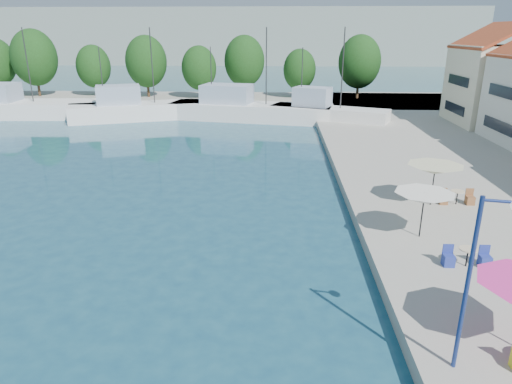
# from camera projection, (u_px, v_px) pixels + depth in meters

# --- Properties ---
(quay_far) EXTENTS (90.00, 16.00, 0.60)m
(quay_far) POSITION_uv_depth(u_px,v_px,m) (206.00, 101.00, 62.65)
(quay_far) COLOR #9E9A8E
(quay_far) RESTS_ON ground
(hill_west) EXTENTS (180.00, 40.00, 16.00)m
(hill_west) POSITION_uv_depth(u_px,v_px,m) (182.00, 36.00, 148.75)
(hill_west) COLOR gray
(hill_west) RESTS_ON ground
(hill_east) EXTENTS (140.00, 40.00, 12.00)m
(hill_east) POSITION_uv_depth(u_px,v_px,m) (385.00, 42.00, 164.96)
(hill_east) COLOR gray
(hill_east) RESTS_ON ground
(building_06) EXTENTS (9.00, 8.80, 10.20)m
(building_06) POSITION_uv_depth(u_px,v_px,m) (505.00, 73.00, 44.34)
(building_06) COLOR #EFE3BF
(building_06) RESTS_ON quay_right
(trawler_01) EXTENTS (19.48, 6.03, 10.20)m
(trawler_01) POSITION_uv_depth(u_px,v_px,m) (13.00, 108.00, 52.44)
(trawler_01) COLOR white
(trawler_01) RESTS_ON ground
(trawler_02) EXTENTS (15.87, 8.97, 10.20)m
(trawler_02) POSITION_uv_depth(u_px,v_px,m) (138.00, 110.00, 51.09)
(trawler_02) COLOR white
(trawler_02) RESTS_ON ground
(trawler_03) EXTENTS (18.44, 7.95, 10.20)m
(trawler_03) POSITION_uv_depth(u_px,v_px,m) (246.00, 110.00, 50.89)
(trawler_03) COLOR silver
(trawler_03) RESTS_ON ground
(trawler_04) EXTENTS (12.72, 7.77, 10.20)m
(trawler_04) POSITION_uv_depth(u_px,v_px,m) (325.00, 114.00, 48.43)
(trawler_04) COLOR silver
(trawler_04) RESTS_ON ground
(tree_02) EXTENTS (6.22, 6.22, 9.20)m
(tree_02) POSITION_uv_depth(u_px,v_px,m) (34.00, 58.00, 63.83)
(tree_02) COLOR #3F2B19
(tree_02) RESTS_ON quay_far
(tree_03) EXTENTS (4.77, 4.77, 7.07)m
(tree_03) POSITION_uv_depth(u_px,v_px,m) (93.00, 66.00, 64.80)
(tree_03) COLOR #3F2B19
(tree_03) RESTS_ON quay_far
(tree_04) EXTENTS (5.66, 5.66, 8.37)m
(tree_04) POSITION_uv_depth(u_px,v_px,m) (146.00, 62.00, 63.18)
(tree_04) COLOR #3F2B19
(tree_04) RESTS_ON quay_far
(tree_05) EXTENTS (4.75, 4.75, 7.03)m
(tree_05) POSITION_uv_depth(u_px,v_px,m) (199.00, 68.00, 62.28)
(tree_05) COLOR #3F2B19
(tree_05) RESTS_ON quay_far
(tree_06) EXTENTS (5.66, 5.66, 8.37)m
(tree_06) POSITION_uv_depth(u_px,v_px,m) (244.00, 61.00, 64.00)
(tree_06) COLOR #3F2B19
(tree_06) RESTS_ON quay_far
(tree_07) EXTENTS (4.46, 4.46, 6.60)m
(tree_07) POSITION_uv_depth(u_px,v_px,m) (300.00, 70.00, 62.74)
(tree_07) COLOR #3F2B19
(tree_07) RESTS_ON quay_far
(tree_08) EXTENTS (5.71, 5.71, 8.46)m
(tree_08) POSITION_uv_depth(u_px,v_px,m) (360.00, 62.00, 61.87)
(tree_08) COLOR #3F2B19
(tree_08) RESTS_ON quay_far
(umbrella_white) EXTENTS (2.64, 2.64, 2.10)m
(umbrella_white) POSITION_uv_depth(u_px,v_px,m) (424.00, 198.00, 19.95)
(umbrella_white) COLOR black
(umbrella_white) RESTS_ON quay_right
(umbrella_cream) EXTENTS (2.89, 2.89, 2.21)m
(umbrella_cream) POSITION_uv_depth(u_px,v_px,m) (435.00, 169.00, 23.69)
(umbrella_cream) COLOR black
(umbrella_cream) RESTS_ON quay_right
(cafe_table_02) EXTENTS (1.82, 0.70, 0.76)m
(cafe_table_02) POSITION_uv_depth(u_px,v_px,m) (467.00, 260.00, 17.86)
(cafe_table_02) COLOR black
(cafe_table_02) RESTS_ON quay_right
(cafe_table_03) EXTENTS (1.82, 0.70, 0.76)m
(cafe_table_03) POSITION_uv_depth(u_px,v_px,m) (457.00, 199.00, 24.31)
(cafe_table_03) COLOR black
(cafe_table_03) RESTS_ON quay_right
(street_lamp) EXTENTS (1.03, 0.39, 5.03)m
(street_lamp) POSITION_uv_depth(u_px,v_px,m) (487.00, 254.00, 11.35)
(street_lamp) COLOR navy
(street_lamp) RESTS_ON quay_right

